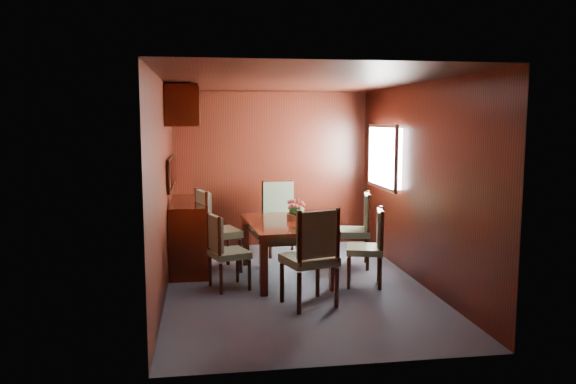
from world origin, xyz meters
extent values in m
plane|color=#39404E|center=(0.00, 0.00, 0.00)|extent=(4.50, 4.50, 0.00)
cube|color=black|center=(-1.50, 0.00, 1.20)|extent=(0.02, 4.50, 2.40)
cube|color=black|center=(1.50, 0.00, 1.20)|extent=(0.02, 4.50, 2.40)
cube|color=black|center=(0.00, 2.25, 1.20)|extent=(3.00, 0.02, 2.40)
cube|color=black|center=(0.00, -2.25, 1.20)|extent=(3.00, 0.02, 2.40)
cube|color=black|center=(0.00, 0.00, 2.40)|extent=(3.00, 4.50, 0.02)
cube|color=white|center=(1.48, 1.10, 1.45)|extent=(0.14, 1.10, 0.80)
cube|color=#B2B2B7|center=(1.41, 1.10, 1.45)|extent=(0.04, 1.20, 0.90)
cube|color=black|center=(-1.47, 1.00, 1.28)|extent=(0.03, 1.36, 0.41)
cube|color=silver|center=(-1.45, 1.00, 1.28)|extent=(0.01, 1.30, 0.35)
cube|color=black|center=(-1.30, 1.00, 2.13)|extent=(0.40, 1.40, 0.50)
cube|color=black|center=(-1.25, 1.00, 0.45)|extent=(0.48, 1.40, 0.90)
cube|color=black|center=(-0.41, -0.35, 0.32)|extent=(0.09, 0.09, 0.65)
cube|color=black|center=(0.40, -0.30, 0.32)|extent=(0.09, 0.09, 0.65)
cube|color=black|center=(-0.51, 1.02, 0.32)|extent=(0.09, 0.09, 0.65)
cube|color=black|center=(0.30, 1.08, 0.32)|extent=(0.09, 0.09, 0.65)
cube|color=black|center=(-0.05, 0.36, 0.60)|extent=(0.92, 1.44, 0.09)
cube|color=black|center=(-0.05, 0.36, 0.67)|extent=(1.04, 1.56, 0.06)
cylinder|color=black|center=(-1.00, 0.11, 0.18)|extent=(0.04, 0.04, 0.36)
cylinder|color=black|center=(-0.88, -0.24, 0.18)|extent=(0.04, 0.04, 0.36)
cylinder|color=black|center=(-0.67, 0.22, 0.18)|extent=(0.04, 0.04, 0.36)
cylinder|color=black|center=(-0.55, -0.13, 0.18)|extent=(0.04, 0.04, 0.36)
cube|color=#50674E|center=(-0.78, -0.01, 0.41)|extent=(0.52, 0.53, 0.07)
cylinder|color=black|center=(-1.01, 0.10, 0.65)|extent=(0.04, 0.04, 0.48)
cylinder|color=black|center=(-0.89, -0.24, 0.65)|extent=(0.04, 0.04, 0.48)
cube|color=#50674E|center=(-0.93, -0.06, 0.67)|extent=(0.18, 0.38, 0.40)
cylinder|color=black|center=(-1.15, 0.94, 0.22)|extent=(0.05, 0.05, 0.43)
cylinder|color=black|center=(-1.01, 0.52, 0.22)|extent=(0.05, 0.05, 0.43)
cylinder|color=black|center=(-0.74, 1.07, 0.22)|extent=(0.05, 0.05, 0.43)
cylinder|color=black|center=(-0.61, 0.65, 0.22)|extent=(0.05, 0.05, 0.43)
cube|color=#50674E|center=(-0.88, 0.80, 0.50)|extent=(0.62, 0.64, 0.09)
cylinder|color=black|center=(-1.16, 0.94, 0.79)|extent=(0.05, 0.05, 0.58)
cylinder|color=black|center=(-1.02, 0.52, 0.79)|extent=(0.05, 0.05, 0.58)
cube|color=#50674E|center=(-1.07, 0.74, 0.81)|extent=(0.21, 0.47, 0.49)
cylinder|color=black|center=(0.94, -0.35, 0.19)|extent=(0.04, 0.04, 0.37)
cylinder|color=black|center=(1.04, 0.02, 0.19)|extent=(0.04, 0.04, 0.37)
cylinder|color=black|center=(0.59, -0.25, 0.19)|extent=(0.04, 0.04, 0.37)
cylinder|color=black|center=(0.69, 0.11, 0.19)|extent=(0.04, 0.04, 0.37)
cube|color=#50674E|center=(0.82, -0.12, 0.43)|extent=(0.52, 0.54, 0.08)
cylinder|color=black|center=(0.95, -0.35, 0.68)|extent=(0.04, 0.04, 0.50)
cylinder|color=black|center=(1.05, 0.01, 0.68)|extent=(0.04, 0.04, 0.50)
cube|color=#50674E|center=(0.98, -0.17, 0.70)|extent=(0.16, 0.40, 0.42)
cylinder|color=black|center=(1.04, 0.50, 0.20)|extent=(0.05, 0.05, 0.40)
cylinder|color=black|center=(1.14, 0.90, 0.20)|extent=(0.05, 0.05, 0.40)
cylinder|color=black|center=(0.66, 0.59, 0.20)|extent=(0.05, 0.05, 0.40)
cylinder|color=black|center=(0.76, 0.99, 0.20)|extent=(0.05, 0.05, 0.40)
cube|color=#50674E|center=(0.90, 0.74, 0.47)|extent=(0.56, 0.57, 0.08)
cylinder|color=black|center=(1.05, 0.49, 0.74)|extent=(0.05, 0.05, 0.54)
cylinder|color=black|center=(1.15, 0.90, 0.74)|extent=(0.05, 0.05, 0.54)
cube|color=#50674E|center=(1.08, 0.70, 0.76)|extent=(0.16, 0.44, 0.46)
cylinder|color=black|center=(-0.12, -1.00, 0.21)|extent=(0.05, 0.05, 0.43)
cylinder|color=black|center=(0.30, -0.88, 0.21)|extent=(0.05, 0.05, 0.43)
cylinder|color=black|center=(-0.24, -0.61, 0.21)|extent=(0.05, 0.05, 0.43)
cylinder|color=black|center=(0.18, -0.48, 0.21)|extent=(0.05, 0.05, 0.43)
cube|color=#50674E|center=(0.03, -0.74, 0.49)|extent=(0.62, 0.61, 0.09)
cylinder|color=black|center=(-0.12, -1.02, 0.78)|extent=(0.05, 0.05, 0.57)
cylinder|color=black|center=(0.30, -0.89, 0.78)|extent=(0.05, 0.05, 0.57)
cube|color=#50674E|center=(0.08, -0.93, 0.80)|extent=(0.46, 0.20, 0.48)
cylinder|color=black|center=(0.25, 1.81, 0.21)|extent=(0.05, 0.05, 0.43)
cylinder|color=black|center=(-0.18, 1.76, 0.21)|extent=(0.05, 0.05, 0.43)
cylinder|color=black|center=(0.30, 1.39, 0.21)|extent=(0.05, 0.05, 0.43)
cylinder|color=black|center=(-0.13, 1.34, 0.21)|extent=(0.05, 0.05, 0.43)
cube|color=#50674E|center=(0.06, 1.58, 0.50)|extent=(0.56, 0.54, 0.09)
cylinder|color=black|center=(0.25, 1.82, 0.78)|extent=(0.05, 0.05, 0.57)
cylinder|color=black|center=(-0.18, 1.77, 0.78)|extent=(0.05, 0.05, 0.57)
cube|color=#50674E|center=(0.04, 1.77, 0.80)|extent=(0.47, 0.12, 0.48)
cylinder|color=#A34631|center=(0.10, 0.48, 0.74)|extent=(0.25, 0.25, 0.08)
sphere|color=#184A19|center=(0.10, 0.48, 0.80)|extent=(0.19, 0.19, 0.19)
camera|label=1|loc=(-1.06, -6.42, 1.95)|focal=35.00mm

